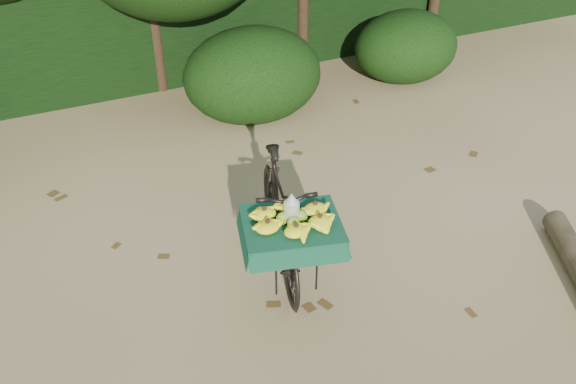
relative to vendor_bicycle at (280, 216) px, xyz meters
name	(u,v)px	position (x,y,z in m)	size (l,w,h in m)	color
ground	(285,364)	(-0.47, -1.12, -0.56)	(80.00, 80.00, 0.00)	tan
vendor_bicycle	(280,216)	(0.00, 0.00, 0.00)	(1.09, 1.94, 1.10)	black
hedge_backdrop	(108,18)	(-0.47, 5.18, 0.34)	(26.00, 1.80, 1.80)	black
bush_clumps	(182,92)	(0.03, 3.18, -0.11)	(8.80, 1.70, 0.90)	black
leaf_litter	(254,310)	(-0.47, -0.47, -0.56)	(7.00, 7.30, 0.01)	#543A16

